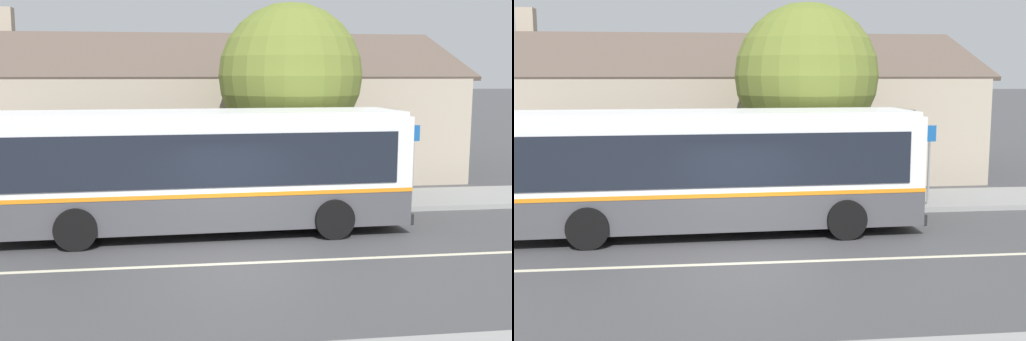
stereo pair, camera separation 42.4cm
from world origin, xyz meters
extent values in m
plane|color=#424244|center=(0.00, 0.00, 0.00)|extent=(300.00, 300.00, 0.00)
cube|color=gray|center=(0.00, 6.00, 0.07)|extent=(60.00, 3.00, 0.15)
cube|color=beige|center=(0.00, 0.00, 0.00)|extent=(60.00, 0.16, 0.01)
cube|color=tan|center=(-1.80, 14.07, 1.94)|extent=(22.77, 10.63, 3.88)
cube|color=brown|center=(-1.80, 11.42, 4.79)|extent=(23.37, 5.37, 1.96)
cube|color=brown|center=(-1.80, 16.73, 4.79)|extent=(23.37, 5.37, 1.96)
cube|color=tan|center=(-8.06, 15.14, 6.19)|extent=(0.70, 0.70, 1.20)
cube|color=black|center=(-4.46, 8.73, 2.14)|extent=(1.10, 0.06, 1.30)
cube|color=black|center=(0.85, 8.73, 2.14)|extent=(1.10, 0.06, 1.30)
cube|color=black|center=(6.17, 8.73, 2.14)|extent=(1.10, 0.06, 1.30)
cube|color=#4C3323|center=(1.61, 8.73, 1.05)|extent=(1.00, 0.06, 2.10)
cube|color=#47474C|center=(-0.74, 2.90, 0.71)|extent=(10.70, 2.82, 0.87)
cube|color=orange|center=(-0.74, 2.90, 1.19)|extent=(10.72, 2.84, 0.10)
cube|color=white|center=(-0.74, 2.90, 2.13)|extent=(10.70, 2.82, 1.77)
cube|color=white|center=(-0.74, 2.90, 3.07)|extent=(10.48, 2.69, 0.12)
cube|color=black|center=(-0.78, 4.16, 2.03)|extent=(9.77, 0.33, 1.27)
cube|color=black|center=(-0.70, 1.64, 2.03)|extent=(9.77, 0.33, 1.27)
cube|color=black|center=(4.59, 3.06, 2.03)|extent=(0.11, 2.20, 1.27)
cube|color=black|center=(4.59, 3.06, 2.87)|extent=(0.09, 1.75, 0.24)
cube|color=black|center=(4.61, 3.06, 0.40)|extent=(0.16, 2.50, 0.28)
cube|color=#192D99|center=(-2.11, 4.13, 0.71)|extent=(2.98, 0.12, 0.61)
cube|color=black|center=(3.36, 4.30, 1.47)|extent=(0.90, 0.06, 2.39)
cylinder|color=black|center=(2.51, 4.25, 0.50)|extent=(1.01, 0.31, 1.00)
cylinder|color=black|center=(2.59, 1.75, 0.50)|extent=(1.01, 0.31, 1.00)
cylinder|color=black|center=(-3.70, 4.06, 0.50)|extent=(1.01, 0.31, 1.00)
cylinder|color=black|center=(-3.63, 1.56, 0.50)|extent=(1.01, 0.31, 1.00)
cube|color=black|center=(-5.79, 5.48, 0.38)|extent=(0.08, 0.43, 0.45)
cube|color=brown|center=(-1.53, 5.82, 0.60)|extent=(1.77, 0.10, 0.04)
cube|color=brown|center=(-1.53, 5.68, 0.60)|extent=(1.77, 0.10, 0.04)
cube|color=brown|center=(-1.53, 5.54, 0.60)|extent=(1.77, 0.10, 0.04)
cube|color=brown|center=(-1.53, 5.41, 0.90)|extent=(1.77, 0.04, 0.10)
cube|color=brown|center=(-1.53, 5.41, 1.04)|extent=(1.77, 0.04, 0.10)
cube|color=black|center=(-0.82, 5.68, 0.38)|extent=(0.08, 0.43, 0.45)
cube|color=black|center=(-2.24, 5.68, 0.38)|extent=(0.08, 0.43, 0.45)
cylinder|color=#4C3828|center=(2.41, 6.69, 1.27)|extent=(0.36, 0.36, 2.54)
sphere|color=olive|center=(2.41, 6.69, 4.01)|extent=(4.52, 4.52, 4.52)
cylinder|color=gray|center=(5.88, 5.00, 1.35)|extent=(0.07, 0.07, 2.40)
cube|color=#1959A5|center=(5.88, 4.98, 2.30)|extent=(0.36, 0.03, 0.48)
camera|label=1|loc=(-1.51, -13.34, 4.07)|focal=45.00mm
camera|label=2|loc=(-1.09, -13.40, 4.07)|focal=45.00mm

